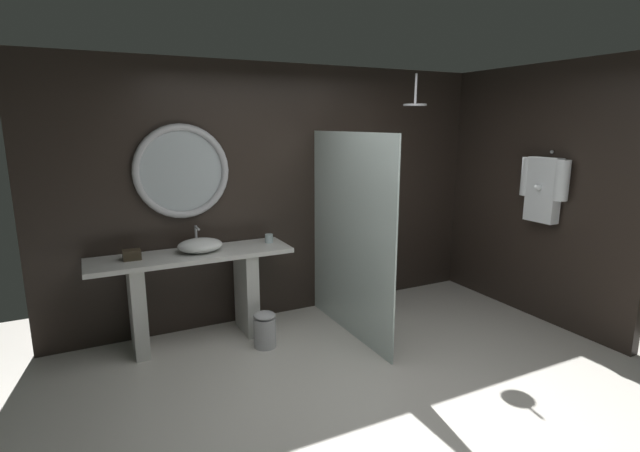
{
  "coord_description": "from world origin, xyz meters",
  "views": [
    {
      "loc": [
        -1.86,
        -2.68,
        2.02
      ],
      "look_at": [
        -0.13,
        0.78,
        1.18
      ],
      "focal_mm": 26.64,
      "sensor_mm": 36.0,
      "label": 1
    }
  ],
  "objects_px": {
    "vessel_sink": "(200,245)",
    "rain_shower_head": "(415,103)",
    "hanging_bathrobe": "(544,186)",
    "round_wall_mirror": "(182,172)",
    "waste_bin": "(265,329)",
    "tumbler_cup": "(269,238)",
    "tissue_box": "(132,255)",
    "toilet": "(367,290)"
  },
  "relations": [
    {
      "from": "hanging_bathrobe",
      "to": "toilet",
      "type": "distance_m",
      "value": 2.07
    },
    {
      "from": "tumbler_cup",
      "to": "vessel_sink",
      "type": "bearing_deg",
      "value": -176.29
    },
    {
      "from": "toilet",
      "to": "vessel_sink",
      "type": "bearing_deg",
      "value": 174.67
    },
    {
      "from": "rain_shower_head",
      "to": "round_wall_mirror",
      "type": "bearing_deg",
      "value": 167.2
    },
    {
      "from": "vessel_sink",
      "to": "waste_bin",
      "type": "xyz_separation_m",
      "value": [
        0.45,
        -0.43,
        -0.75
      ]
    },
    {
      "from": "round_wall_mirror",
      "to": "waste_bin",
      "type": "xyz_separation_m",
      "value": [
        0.53,
        -0.65,
        -1.41
      ]
    },
    {
      "from": "vessel_sink",
      "to": "rain_shower_head",
      "type": "bearing_deg",
      "value": -7.49
    },
    {
      "from": "rain_shower_head",
      "to": "vessel_sink",
      "type": "bearing_deg",
      "value": 172.51
    },
    {
      "from": "hanging_bathrobe",
      "to": "rain_shower_head",
      "type": "bearing_deg",
      "value": 141.82
    },
    {
      "from": "tumbler_cup",
      "to": "hanging_bathrobe",
      "type": "height_order",
      "value": "hanging_bathrobe"
    },
    {
      "from": "tissue_box",
      "to": "tumbler_cup",
      "type": "bearing_deg",
      "value": 1.78
    },
    {
      "from": "vessel_sink",
      "to": "tissue_box",
      "type": "relative_size",
      "value": 2.77
    },
    {
      "from": "tumbler_cup",
      "to": "hanging_bathrobe",
      "type": "xyz_separation_m",
      "value": [
        2.48,
        -1.12,
        0.51
      ]
    },
    {
      "from": "tumbler_cup",
      "to": "rain_shower_head",
      "type": "bearing_deg",
      "value": -12.58
    },
    {
      "from": "vessel_sink",
      "to": "toilet",
      "type": "bearing_deg",
      "value": -5.33
    },
    {
      "from": "vessel_sink",
      "to": "round_wall_mirror",
      "type": "relative_size",
      "value": 0.47
    },
    {
      "from": "round_wall_mirror",
      "to": "waste_bin",
      "type": "height_order",
      "value": "round_wall_mirror"
    },
    {
      "from": "round_wall_mirror",
      "to": "rain_shower_head",
      "type": "height_order",
      "value": "rain_shower_head"
    },
    {
      "from": "rain_shower_head",
      "to": "hanging_bathrobe",
      "type": "xyz_separation_m",
      "value": [
        1.01,
        -0.79,
        -0.81
      ]
    },
    {
      "from": "tumbler_cup",
      "to": "rain_shower_head",
      "type": "distance_m",
      "value": 2.0
    },
    {
      "from": "tumbler_cup",
      "to": "tissue_box",
      "type": "distance_m",
      "value": 1.28
    },
    {
      "from": "hanging_bathrobe",
      "to": "waste_bin",
      "type": "distance_m",
      "value": 3.06
    },
    {
      "from": "vessel_sink",
      "to": "round_wall_mirror",
      "type": "distance_m",
      "value": 0.7
    },
    {
      "from": "tissue_box",
      "to": "toilet",
      "type": "bearing_deg",
      "value": -4.1
    },
    {
      "from": "tumbler_cup",
      "to": "hanging_bathrobe",
      "type": "distance_m",
      "value": 2.77
    },
    {
      "from": "tumbler_cup",
      "to": "waste_bin",
      "type": "xyz_separation_m",
      "value": [
        -0.23,
        -0.47,
        -0.73
      ]
    },
    {
      "from": "vessel_sink",
      "to": "waste_bin",
      "type": "height_order",
      "value": "vessel_sink"
    },
    {
      "from": "vessel_sink",
      "to": "rain_shower_head",
      "type": "relative_size",
      "value": 1.3
    },
    {
      "from": "tumbler_cup",
      "to": "toilet",
      "type": "height_order",
      "value": "tumbler_cup"
    },
    {
      "from": "tumbler_cup",
      "to": "tissue_box",
      "type": "relative_size",
      "value": 0.58
    },
    {
      "from": "vessel_sink",
      "to": "rain_shower_head",
      "type": "distance_m",
      "value": 2.54
    },
    {
      "from": "round_wall_mirror",
      "to": "toilet",
      "type": "relative_size",
      "value": 1.6
    },
    {
      "from": "rain_shower_head",
      "to": "hanging_bathrobe",
      "type": "relative_size",
      "value": 0.44
    },
    {
      "from": "tissue_box",
      "to": "waste_bin",
      "type": "xyz_separation_m",
      "value": [
        1.04,
        -0.43,
        -0.73
      ]
    },
    {
      "from": "round_wall_mirror",
      "to": "waste_bin",
      "type": "relative_size",
      "value": 2.62
    },
    {
      "from": "round_wall_mirror",
      "to": "hanging_bathrobe",
      "type": "height_order",
      "value": "round_wall_mirror"
    },
    {
      "from": "toilet",
      "to": "rain_shower_head",
      "type": "bearing_deg",
      "value": -15.66
    },
    {
      "from": "vessel_sink",
      "to": "tissue_box",
      "type": "distance_m",
      "value": 0.59
    },
    {
      "from": "tissue_box",
      "to": "vessel_sink",
      "type": "bearing_deg",
      "value": -0.5
    },
    {
      "from": "tumbler_cup",
      "to": "waste_bin",
      "type": "height_order",
      "value": "tumbler_cup"
    },
    {
      "from": "hanging_bathrobe",
      "to": "toilet",
      "type": "xyz_separation_m",
      "value": [
        -1.45,
        0.92,
        -1.16
      ]
    },
    {
      "from": "vessel_sink",
      "to": "tumbler_cup",
      "type": "distance_m",
      "value": 0.69
    }
  ]
}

